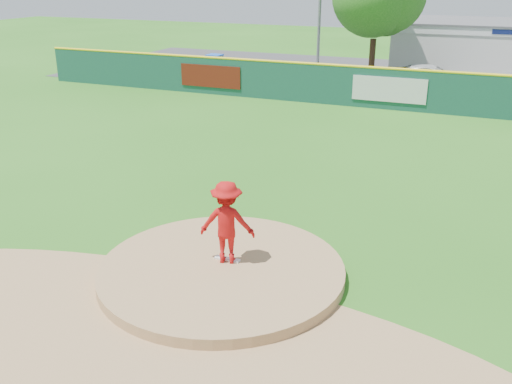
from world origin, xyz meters
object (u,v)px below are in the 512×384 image
at_px(deciduous_tree, 376,5).
at_px(van, 431,78).
at_px(pitcher, 227,222).
at_px(playground_slide, 214,66).

bearing_deg(deciduous_tree, van, -20.57).
bearing_deg(deciduous_tree, pitcher, -85.32).
bearing_deg(deciduous_tree, playground_slide, -168.60).
xyz_separation_m(pitcher, deciduous_tree, (-2.02, 24.73, 3.35)).
height_order(playground_slide, deciduous_tree, deciduous_tree).
xyz_separation_m(playground_slide, deciduous_tree, (9.72, 1.96, 3.84)).
xyz_separation_m(van, playground_slide, (-13.42, -0.57, -0.01)).
height_order(van, deciduous_tree, deciduous_tree).
relative_size(van, playground_slide, 1.99).
distance_m(pitcher, van, 23.40).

